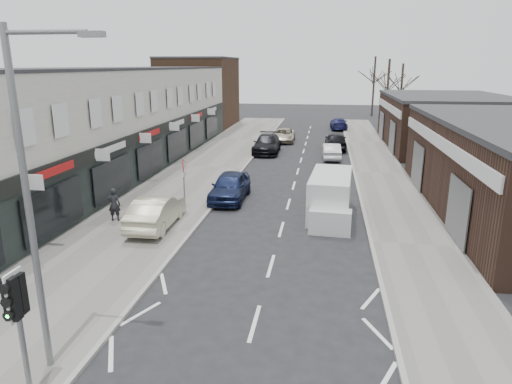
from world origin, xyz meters
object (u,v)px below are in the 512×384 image
at_px(parked_car_left_a, 230,186).
at_px(parked_car_left_c, 284,135).
at_px(street_lamp, 33,190).
at_px(sedan_on_pavement, 156,211).
at_px(white_van, 330,197).
at_px(parked_car_right_c, 339,124).
at_px(pedestrian, 114,204).
at_px(parked_car_right_a, 331,151).
at_px(warning_sign, 184,169).
at_px(traffic_light, 17,307).
at_px(parked_car_right_b, 336,141).
at_px(parked_car_left_b, 267,144).

relative_size(parked_car_left_a, parked_car_left_c, 0.99).
bearing_deg(street_lamp, sedan_on_pavement, 96.50).
height_order(white_van, parked_car_right_c, white_van).
bearing_deg(white_van, sedan_on_pavement, -154.54).
bearing_deg(pedestrian, parked_car_right_a, -129.12).
xyz_separation_m(warning_sign, parked_car_left_a, (1.85, 2.35, -1.43)).
bearing_deg(parked_car_left_a, traffic_light, -93.45).
bearing_deg(parked_car_right_c, parked_car_right_b, 85.28).
bearing_deg(warning_sign, parked_car_left_a, 51.77).
xyz_separation_m(warning_sign, parked_car_right_c, (8.49, 32.75, -1.53)).
xyz_separation_m(parked_car_left_b, parked_car_left_c, (0.87, 6.14, -0.14)).
bearing_deg(warning_sign, sedan_on_pavement, -100.22).
distance_m(parked_car_right_a, parked_car_right_b, 4.47).
bearing_deg(parked_car_left_c, pedestrian, -104.41).
bearing_deg(pedestrian, parked_car_right_b, -124.52).
relative_size(warning_sign, parked_car_left_b, 0.50).
relative_size(white_van, parked_car_right_b, 1.21).
relative_size(white_van, parked_car_right_a, 1.44).
bearing_deg(parked_car_left_c, street_lamp, -95.29).
bearing_deg(street_lamp, parked_car_right_b, 77.17).
height_order(traffic_light, pedestrian, traffic_light).
xyz_separation_m(white_van, parked_car_left_b, (-5.26, 16.41, -0.22)).
bearing_deg(sedan_on_pavement, parked_car_left_c, -99.08).
relative_size(traffic_light, warning_sign, 1.15).
relative_size(parked_car_left_b, parked_car_right_a, 1.39).
xyz_separation_m(street_lamp, white_van, (6.72, 13.08, -3.62)).
bearing_deg(warning_sign, parked_car_right_a, 63.10).
relative_size(parked_car_left_a, parked_car_right_a, 1.18).
relative_size(traffic_light, parked_car_right_c, 0.67).
bearing_deg(parked_car_right_c, pedestrian, 69.80).
distance_m(parked_car_right_a, parked_car_right_c, 17.96).
distance_m(street_lamp, pedestrian, 11.64).
relative_size(sedan_on_pavement, parked_car_left_c, 0.96).
bearing_deg(parked_car_left_a, parked_car_left_c, 87.28).
xyz_separation_m(sedan_on_pavement, pedestrian, (-2.27, 0.50, 0.07)).
xyz_separation_m(sedan_on_pavement, parked_car_right_a, (8.02, 17.62, -0.21)).
bearing_deg(parked_car_right_b, parked_car_left_c, -36.79).
xyz_separation_m(white_van, parked_car_left_c, (-4.39, 22.55, -0.36)).
bearing_deg(traffic_light, parked_car_left_b, 87.52).
relative_size(pedestrian, parked_car_right_b, 0.35).
relative_size(sedan_on_pavement, parked_car_right_b, 0.96).
xyz_separation_m(parked_car_left_b, parked_car_right_a, (5.43, -1.87, -0.14)).
height_order(white_van, parked_car_left_b, white_van).
relative_size(pedestrian, parked_car_left_c, 0.35).
distance_m(parked_car_left_a, parked_car_right_b, 17.98).
bearing_deg(parked_car_right_b, white_van, 87.00).
height_order(street_lamp, parked_car_left_a, street_lamp).
distance_m(white_van, parked_car_left_b, 17.23).
distance_m(parked_car_left_b, parked_car_right_a, 5.75).
bearing_deg(white_van, pedestrian, -161.64).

